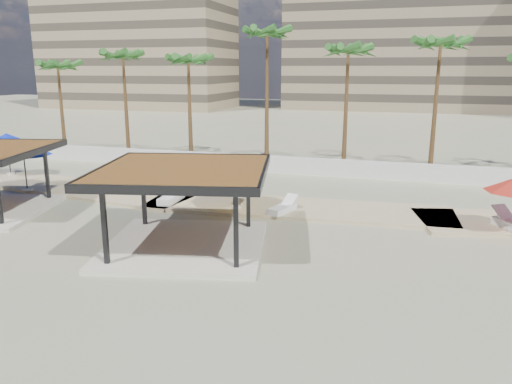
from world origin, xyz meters
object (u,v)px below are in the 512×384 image
lounger_a (171,198)px  lounger_b (283,208)px  pavilion_central (184,200)px  umbrella_a (7,139)px

lounger_a → lounger_b: bearing=-94.5°
pavilion_central → umbrella_a: (-17.30, 9.07, 0.58)m
pavilion_central → umbrella_a: 19.54m
umbrella_a → pavilion_central: bearing=-27.7°
lounger_a → lounger_b: lounger_a is taller
umbrella_a → lounger_b: (20.03, -3.36, -2.25)m
umbrella_a → lounger_b: size_ratio=1.62×
umbrella_a → lounger_b: bearing=-9.5°
lounger_b → lounger_a: bearing=106.5°
lounger_a → umbrella_a: bearing=74.3°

